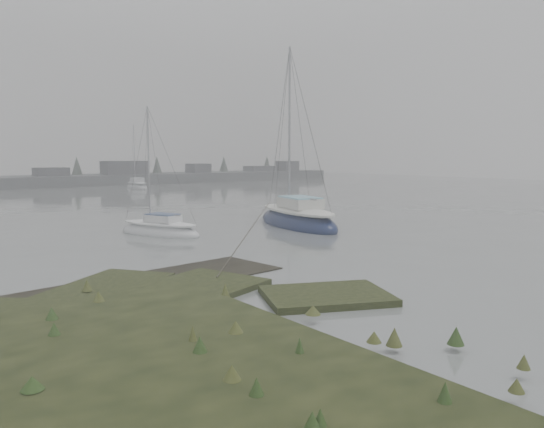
{
  "coord_description": "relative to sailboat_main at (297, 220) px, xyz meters",
  "views": [
    {
      "loc": [
        -9.86,
        -11.23,
        4.11
      ],
      "look_at": [
        2.93,
        5.15,
        1.8
      ],
      "focal_mm": 35.0,
      "sensor_mm": 36.0,
      "label": 1
    }
  ],
  "objects": [
    {
      "name": "ground",
      "position": [
        -10.14,
        18.02,
        -0.35
      ],
      "size": [
        160.0,
        160.0,
        0.0
      ],
      "primitive_type": "plane",
      "color": "slate",
      "rests_on": "ground"
    },
    {
      "name": "far_shoreline",
      "position": [
        16.7,
        49.91,
        0.5
      ],
      "size": [
        60.0,
        8.0,
        4.15
      ],
      "color": "#4C4F51",
      "rests_on": "ground"
    },
    {
      "name": "sailboat_main",
      "position": [
        0.0,
        0.0,
        0.0
      ],
      "size": [
        4.27,
        8.31,
        11.2
      ],
      "rotation": [
        0.0,
        0.0,
        -0.22
      ],
      "color": "#0E183D",
      "rests_on": "ground"
    },
    {
      "name": "sailboat_white",
      "position": [
        -7.84,
        1.81,
        -0.13
      ],
      "size": [
        3.41,
        5.31,
        7.14
      ],
      "rotation": [
        0.0,
        0.0,
        0.38
      ],
      "color": "silver",
      "rests_on": "ground"
    },
    {
      "name": "sailboat_far_b",
      "position": [
        7.21,
        38.89,
        -0.08
      ],
      "size": [
        2.89,
        6.25,
        8.49
      ],
      "rotation": [
        0.0,
        0.0,
        -0.16
      ],
      "color": "#A9AEB3",
      "rests_on": "ground"
    }
  ]
}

